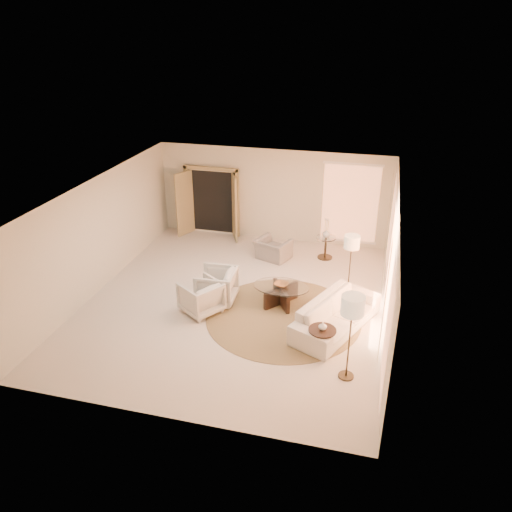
% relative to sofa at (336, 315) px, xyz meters
% --- Properties ---
extents(room, '(7.04, 8.04, 2.83)m').
position_rel_sofa_xyz_m(room, '(-2.46, 0.53, 1.04)').
color(room, beige).
rests_on(room, ground).
extents(windows_right, '(0.10, 6.40, 2.40)m').
position_rel_sofa_xyz_m(windows_right, '(0.99, 0.63, 0.99)').
color(windows_right, '#FF9C66').
rests_on(windows_right, room).
extents(window_back_corner, '(1.70, 0.10, 2.40)m').
position_rel_sofa_xyz_m(window_back_corner, '(-0.16, 4.48, 0.99)').
color(window_back_corner, '#FF9C66').
rests_on(window_back_corner, room).
extents(curtains_right, '(0.06, 5.20, 2.60)m').
position_rel_sofa_xyz_m(curtains_right, '(0.94, 1.53, 0.94)').
color(curtains_right, tan).
rests_on(curtains_right, room).
extents(french_doors, '(1.95, 0.66, 2.16)m').
position_rel_sofa_xyz_m(french_doors, '(-4.36, 4.35, 0.71)').
color(french_doors, tan).
rests_on(french_doors, room).
extents(area_rug, '(4.32, 4.32, 0.01)m').
position_rel_sofa_xyz_m(area_rug, '(-1.22, 0.17, -0.35)').
color(area_rug, '#493820').
rests_on(area_rug, room).
extents(sofa, '(1.86, 2.62, 0.71)m').
position_rel_sofa_xyz_m(sofa, '(0.00, 0.00, 0.00)').
color(sofa, beige).
rests_on(sofa, room).
extents(armchair_left, '(0.87, 0.92, 0.91)m').
position_rel_sofa_xyz_m(armchair_left, '(-2.92, 0.49, 0.10)').
color(armchair_left, beige).
rests_on(armchair_left, room).
extents(armchair_right, '(1.11, 1.12, 0.85)m').
position_rel_sofa_xyz_m(armchair_right, '(-3.11, -0.07, 0.07)').
color(armchair_right, beige).
rests_on(armchair_right, room).
extents(accent_chair, '(1.05, 0.87, 0.79)m').
position_rel_sofa_xyz_m(accent_chair, '(-2.12, 3.11, 0.04)').
color(accent_chair, gray).
rests_on(accent_chair, room).
extents(coffee_table, '(1.42, 1.42, 0.49)m').
position_rel_sofa_xyz_m(coffee_table, '(-1.39, 0.72, -0.05)').
color(coffee_table, black).
rests_on(coffee_table, room).
extents(end_table, '(0.57, 0.57, 0.54)m').
position_rel_sofa_xyz_m(end_table, '(-0.20, -0.93, 0.01)').
color(end_table, black).
rests_on(end_table, room).
extents(side_table, '(0.55, 0.55, 0.64)m').
position_rel_sofa_xyz_m(side_table, '(-0.69, 3.53, 0.03)').
color(side_table, '#322A1D').
rests_on(side_table, room).
extents(floor_lamp_near, '(0.38, 0.38, 1.55)m').
position_rel_sofa_xyz_m(floor_lamp_near, '(0.12, 1.66, 0.96)').
color(floor_lamp_near, '#322A1D').
rests_on(floor_lamp_near, room).
extents(floor_lamp_far, '(0.43, 0.43, 1.78)m').
position_rel_sofa_xyz_m(floor_lamp_far, '(0.38, -1.60, 1.16)').
color(floor_lamp_far, '#322A1D').
rests_on(floor_lamp_far, room).
extents(bowl, '(0.43, 0.43, 0.08)m').
position_rel_sofa_xyz_m(bowl, '(-1.39, 0.72, 0.17)').
color(bowl, brown).
rests_on(bowl, coffee_table).
extents(end_vase, '(0.20, 0.20, 0.18)m').
position_rel_sofa_xyz_m(end_vase, '(-0.20, -0.93, 0.27)').
color(end_vase, silver).
rests_on(end_vase, end_table).
extents(side_vase, '(0.31, 0.31, 0.25)m').
position_rel_sofa_xyz_m(side_vase, '(-0.69, 3.53, 0.41)').
color(side_vase, silver).
rests_on(side_vase, side_table).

